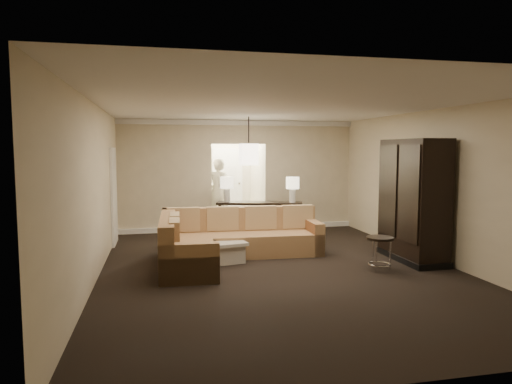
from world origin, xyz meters
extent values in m
plane|color=black|center=(0.00, 0.00, 0.00)|extent=(8.00, 8.00, 0.00)
cube|color=beige|center=(0.00, 4.00, 1.40)|extent=(6.00, 0.04, 2.80)
cube|color=beige|center=(0.00, -4.00, 1.40)|extent=(6.00, 0.04, 2.80)
cube|color=beige|center=(-3.00, 0.00, 1.40)|extent=(0.04, 8.00, 2.80)
cube|color=beige|center=(3.00, 0.00, 1.40)|extent=(0.04, 8.00, 2.80)
cube|color=white|center=(0.00, 0.00, 2.80)|extent=(6.00, 8.00, 0.02)
cube|color=white|center=(0.00, 3.95, 2.73)|extent=(6.00, 0.10, 0.12)
cube|color=white|center=(0.00, 3.95, 0.06)|extent=(6.00, 0.10, 0.12)
cube|color=white|center=(-2.97, 2.80, 1.05)|extent=(0.05, 0.90, 2.10)
cube|color=beige|center=(0.00, 5.00, 0.00)|extent=(1.40, 2.00, 0.01)
cube|color=beige|center=(-0.70, 5.00, 1.40)|extent=(0.04, 2.00, 2.80)
cube|color=beige|center=(0.70, 5.00, 1.40)|extent=(0.04, 2.00, 2.80)
cube|color=beige|center=(0.00, 6.00, 1.40)|extent=(1.40, 0.04, 2.80)
cube|color=white|center=(0.00, 5.97, 1.05)|extent=(0.90, 0.05, 2.10)
cube|color=brown|center=(-0.43, 1.18, 0.22)|extent=(3.11, 1.05, 0.43)
cube|color=brown|center=(-1.56, 0.04, 0.22)|extent=(0.98, 1.47, 0.43)
cube|color=brown|center=(-0.42, 1.52, 0.67)|extent=(3.09, 0.37, 0.47)
cube|color=brown|center=(-1.87, 0.57, 0.67)|extent=(0.35, 2.47, 0.47)
cube|color=brown|center=(1.00, 1.12, 0.32)|extent=(0.24, 0.93, 0.64)
cube|color=brown|center=(-1.58, -0.57, 0.32)|extent=(0.93, 0.24, 0.64)
cube|color=tan|center=(-1.55, 1.51, 0.69)|extent=(0.64, 0.19, 0.47)
cube|color=tan|center=(-0.78, 1.48, 0.69)|extent=(0.64, 0.19, 0.47)
cube|color=tan|center=(-0.01, 1.45, 0.69)|extent=(0.64, 0.19, 0.47)
cube|color=tan|center=(0.76, 1.42, 0.69)|extent=(0.64, 0.19, 0.47)
cube|color=tan|center=(-1.75, 0.67, 0.69)|extent=(0.19, 0.62, 0.47)
cube|color=tan|center=(-1.78, -0.05, 0.69)|extent=(0.19, 0.62, 0.47)
cube|color=beige|center=(-1.01, 0.82, 0.16)|extent=(1.03, 1.03, 0.33)
cube|color=beige|center=(-1.01, 0.82, 0.36)|extent=(1.14, 1.14, 0.06)
cube|color=black|center=(-1.05, 0.77, 0.39)|extent=(0.08, 0.16, 0.02)
cube|color=#C0B4A8|center=(-0.90, 0.99, 0.39)|extent=(0.27, 0.33, 0.01)
cube|color=black|center=(0.36, 3.20, 0.77)|extent=(2.11, 1.04, 0.06)
cube|color=black|center=(-0.53, 3.47, 0.37)|extent=(0.19, 0.43, 0.75)
cube|color=black|center=(1.26, 2.93, 0.37)|extent=(0.19, 0.43, 0.75)
cube|color=black|center=(0.36, 3.20, 0.11)|extent=(2.00, 0.96, 0.04)
cube|color=black|center=(2.60, 0.12, 1.12)|extent=(0.62, 1.50, 2.25)
cube|color=black|center=(2.28, -0.26, 1.29)|extent=(0.03, 0.66, 1.71)
cube|color=black|center=(2.28, 0.49, 1.29)|extent=(0.03, 0.66, 1.71)
cube|color=black|center=(2.60, 0.12, 0.05)|extent=(0.66, 1.56, 0.11)
cylinder|color=black|center=(1.65, -0.45, 0.56)|extent=(0.46, 0.46, 0.04)
torus|color=silver|center=(1.65, -0.45, 0.10)|extent=(0.38, 0.38, 0.03)
cylinder|color=silver|center=(1.82, -0.50, 0.27)|extent=(0.03, 0.03, 0.55)
cylinder|color=silver|center=(1.61, -0.27, 0.27)|extent=(0.03, 0.03, 0.55)
cylinder|color=silver|center=(1.52, -0.57, 0.27)|extent=(0.03, 0.03, 0.55)
cylinder|color=silver|center=(-0.40, 3.43, 0.96)|extent=(0.15, 0.15, 0.33)
cylinder|color=#F8E6BA|center=(-0.40, 3.43, 1.26)|extent=(0.32, 0.32, 0.28)
cylinder|color=silver|center=(1.13, 2.97, 0.96)|extent=(0.15, 0.15, 0.33)
cylinder|color=#F8E6BA|center=(1.13, 2.97, 1.26)|extent=(0.32, 0.32, 0.28)
cylinder|color=black|center=(0.00, 2.70, 2.50)|extent=(0.02, 0.02, 0.60)
cube|color=#FFE7C6|center=(0.00, 2.70, 1.95)|extent=(0.38, 0.38, 0.48)
imported|color=silver|center=(-0.45, 4.68, 1.02)|extent=(0.77, 0.54, 2.03)
camera|label=1|loc=(-2.02, -7.47, 2.06)|focal=32.00mm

